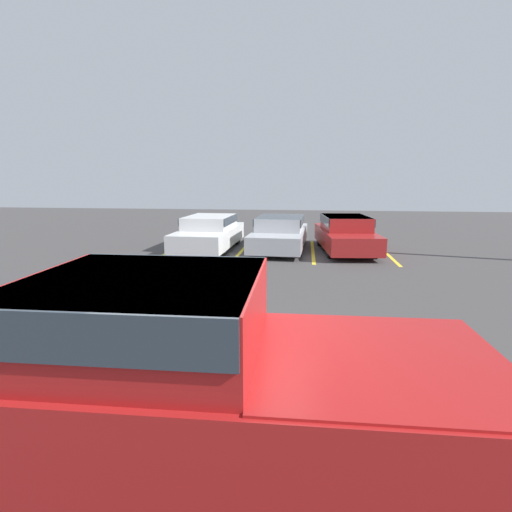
# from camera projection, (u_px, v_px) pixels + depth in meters

# --- Properties ---
(ground_plane) EXTENTS (60.00, 60.00, 0.00)m
(ground_plane) POSITION_uv_depth(u_px,v_px,m) (202.00, 414.00, 4.56)
(ground_plane) COLOR #423F3F
(stall_stripe_a) EXTENTS (0.12, 4.75, 0.01)m
(stall_stripe_a) POSITION_uv_depth(u_px,v_px,m) (176.00, 248.00, 15.37)
(stall_stripe_a) COLOR yellow
(stall_stripe_a) RESTS_ON ground_plane
(stall_stripe_b) EXTENTS (0.12, 4.75, 0.01)m
(stall_stripe_b) POSITION_uv_depth(u_px,v_px,m) (243.00, 250.00, 15.05)
(stall_stripe_b) COLOR yellow
(stall_stripe_b) RESTS_ON ground_plane
(stall_stripe_c) EXTENTS (0.12, 4.75, 0.01)m
(stall_stripe_c) POSITION_uv_depth(u_px,v_px,m) (313.00, 251.00, 14.74)
(stall_stripe_c) COLOR yellow
(stall_stripe_c) RESTS_ON ground_plane
(stall_stripe_d) EXTENTS (0.12, 4.75, 0.01)m
(stall_stripe_d) POSITION_uv_depth(u_px,v_px,m) (386.00, 253.00, 14.42)
(stall_stripe_d) COLOR yellow
(stall_stripe_d) RESTS_ON ground_plane
(pickup_truck) EXTENTS (5.46, 2.09, 1.84)m
(pickup_truck) POSITION_uv_depth(u_px,v_px,m) (180.00, 381.00, 3.49)
(pickup_truck) COLOR #A51919
(pickup_truck) RESTS_ON ground_plane
(parked_sedan_a) EXTENTS (1.94, 4.58, 1.26)m
(parked_sedan_a) POSITION_uv_depth(u_px,v_px,m) (210.00, 232.00, 15.05)
(parked_sedan_a) COLOR silver
(parked_sedan_a) RESTS_ON ground_plane
(parked_sedan_b) EXTENTS (2.05, 4.63, 1.24)m
(parked_sedan_b) POSITION_uv_depth(u_px,v_px,m) (280.00, 232.00, 15.03)
(parked_sedan_b) COLOR #B7BABF
(parked_sedan_b) RESTS_ON ground_plane
(parked_sedan_c) EXTENTS (2.15, 4.57, 1.30)m
(parked_sedan_c) POSITION_uv_depth(u_px,v_px,m) (346.00, 233.00, 14.64)
(parked_sedan_c) COLOR maroon
(parked_sedan_c) RESTS_ON ground_plane
(wheel_stop_curb) EXTENTS (1.66, 0.20, 0.14)m
(wheel_stop_curb) POSITION_uv_depth(u_px,v_px,m) (285.00, 237.00, 17.77)
(wheel_stop_curb) COLOR #B7B2A8
(wheel_stop_curb) RESTS_ON ground_plane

